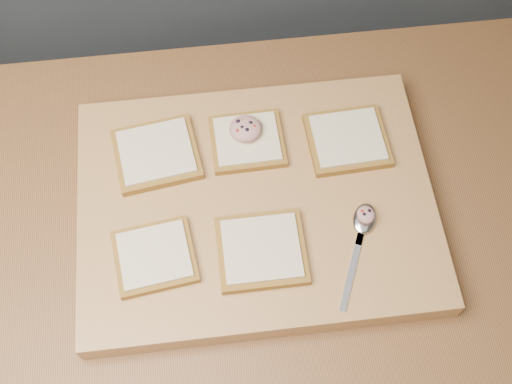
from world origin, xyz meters
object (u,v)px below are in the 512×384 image
bread_far_center (247,141)px  spoon (363,226)px  cutting_board (256,204)px  tuna_salad_dollop (245,128)px

bread_far_center → spoon: 0.23m
bread_far_center → spoon: bearing=-47.2°
cutting_board → bread_far_center: bearing=91.5°
spoon → cutting_board: bearing=156.0°
tuna_salad_dollop → spoon: tuna_salad_dollop is taller
bread_far_center → tuna_salad_dollop: tuna_salad_dollop is taller
tuna_salad_dollop → spoon: (0.16, -0.18, -0.02)m
bread_far_center → tuna_salad_dollop: bearing=98.0°
cutting_board → bread_far_center: size_ratio=4.65×
cutting_board → spoon: 0.17m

